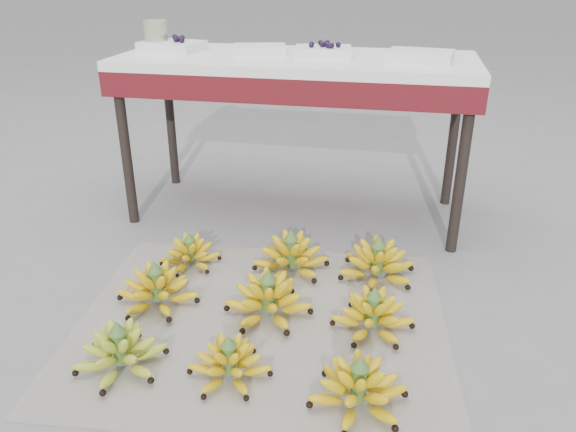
% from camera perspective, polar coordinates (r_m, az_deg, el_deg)
% --- Properties ---
extents(ground, '(60.00, 60.00, 0.00)m').
position_cam_1_polar(ground, '(1.94, -6.24, -11.45)').
color(ground, slate).
rests_on(ground, ground).
extents(newspaper_mat, '(1.34, 1.16, 0.01)m').
position_cam_1_polar(newspaper_mat, '(1.96, -2.68, -10.72)').
color(newspaper_mat, silver).
rests_on(newspaper_mat, ground).
extents(bunch_front_left, '(0.33, 0.33, 0.17)m').
position_cam_1_polar(bunch_front_left, '(1.80, -16.66, -13.08)').
color(bunch_front_left, olive).
rests_on(bunch_front_left, newspaper_mat).
extents(bunch_front_center, '(0.29, 0.29, 0.15)m').
position_cam_1_polar(bunch_front_center, '(1.71, -5.98, -14.67)').
color(bunch_front_center, yellow).
rests_on(bunch_front_center, newspaper_mat).
extents(bunch_front_right, '(0.35, 0.35, 0.17)m').
position_cam_1_polar(bunch_front_right, '(1.62, 7.18, -16.99)').
color(bunch_front_right, yellow).
rests_on(bunch_front_right, newspaper_mat).
extents(bunch_mid_left, '(0.30, 0.30, 0.18)m').
position_cam_1_polar(bunch_mid_left, '(2.07, -13.14, -7.28)').
color(bunch_mid_left, yellow).
rests_on(bunch_mid_left, newspaper_mat).
extents(bunch_mid_center, '(0.36, 0.36, 0.18)m').
position_cam_1_polar(bunch_mid_center, '(1.95, -2.02, -8.51)').
color(bunch_mid_center, yellow).
rests_on(bunch_mid_center, newspaper_mat).
extents(bunch_mid_right, '(0.27, 0.27, 0.16)m').
position_cam_1_polar(bunch_mid_right, '(1.91, 8.61, -9.93)').
color(bunch_mid_right, yellow).
rests_on(bunch_mid_right, newspaper_mat).
extents(bunch_back_left, '(0.26, 0.26, 0.14)m').
position_cam_1_polar(bunch_back_left, '(2.30, -9.90, -3.80)').
color(bunch_back_left, yellow).
rests_on(bunch_back_left, newspaper_mat).
extents(bunch_back_center, '(0.33, 0.33, 0.18)m').
position_cam_1_polar(bunch_back_center, '(2.22, 0.31, -4.15)').
color(bunch_back_center, yellow).
rests_on(bunch_back_center, newspaper_mat).
extents(bunch_back_right, '(0.39, 0.39, 0.18)m').
position_cam_1_polar(bunch_back_right, '(2.19, 9.04, -4.81)').
color(bunch_back_right, yellow).
rests_on(bunch_back_right, newspaper_mat).
extents(vendor_table, '(1.56, 0.62, 0.75)m').
position_cam_1_polar(vendor_table, '(2.56, 0.82, 14.07)').
color(vendor_table, black).
rests_on(vendor_table, ground).
extents(tray_far_left, '(0.30, 0.24, 0.07)m').
position_cam_1_polar(tray_far_left, '(2.73, -11.67, 16.58)').
color(tray_far_left, silver).
rests_on(tray_far_left, vendor_table).
extents(tray_left, '(0.26, 0.22, 0.04)m').
position_cam_1_polar(tray_left, '(2.61, -2.89, 16.55)').
color(tray_left, silver).
rests_on(tray_left, vendor_table).
extents(tray_right, '(0.26, 0.20, 0.06)m').
position_cam_1_polar(tray_right, '(2.55, 3.59, 16.41)').
color(tray_right, silver).
rests_on(tray_right, vendor_table).
extents(tray_far_right, '(0.29, 0.23, 0.04)m').
position_cam_1_polar(tray_far_right, '(2.47, 13.27, 15.56)').
color(tray_far_right, silver).
rests_on(tray_far_right, vendor_table).
extents(glass_jar, '(0.12, 0.12, 0.13)m').
position_cam_1_polar(glass_jar, '(2.77, -13.25, 17.44)').
color(glass_jar, beige).
rests_on(glass_jar, vendor_table).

